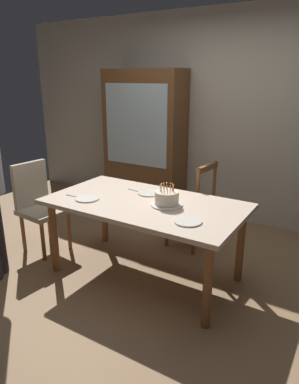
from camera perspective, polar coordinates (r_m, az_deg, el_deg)
The scene contains 12 objects.
ground at distance 3.48m, azimuth -0.72°, elevation -13.14°, with size 6.40×6.40×0.00m, color #93704C.
back_wall at distance 4.66m, azimuth 11.72°, elevation 11.59°, with size 6.40×0.10×2.60m, color beige.
dining_table at distance 3.18m, azimuth -0.77°, elevation -2.97°, with size 1.76×0.96×0.74m.
birthday_cake at distance 3.05m, azimuth 2.81°, elevation -1.10°, with size 0.28×0.28×0.19m.
plate_near_celebrant at distance 3.27m, azimuth -10.03°, elevation -1.03°, with size 0.22×0.22×0.01m, color silver.
plate_far_side at distance 3.37m, azimuth -0.07°, elevation -0.15°, with size 0.22×0.22×0.01m, color silver.
plate_near_guest at distance 2.74m, azimuth 6.20°, elevation -4.72°, with size 0.22×0.22×0.01m, color silver.
fork_near_celebrant at distance 3.37m, azimuth -12.13°, elevation -0.63°, with size 0.18×0.02×0.01m, color silver.
fork_far_side at distance 3.46m, azimuth -2.30°, elevation 0.25°, with size 0.18×0.02×0.01m, color silver.
chair_spindle_back at distance 3.87m, azimuth 6.75°, elevation -2.33°, with size 0.48×0.48×0.95m.
chair_upholstered at distance 3.94m, azimuth -17.50°, elevation -1.55°, with size 0.48×0.48×0.95m.
china_cabinet at distance 4.89m, azimuth -0.78°, elevation 8.13°, with size 1.10×0.45×1.90m.
Camera 1 is at (1.59, -2.50, 1.81)m, focal length 33.06 mm.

